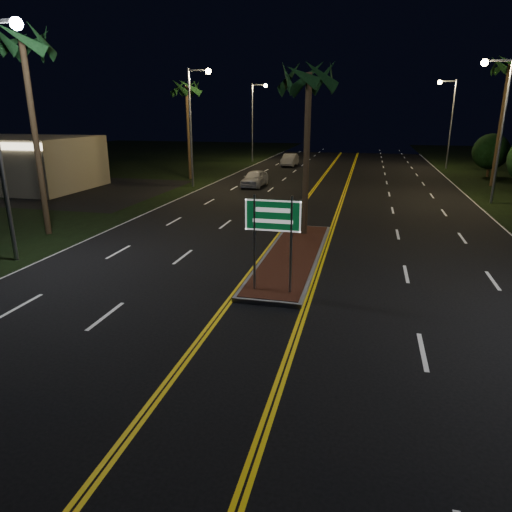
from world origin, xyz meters
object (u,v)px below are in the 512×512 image
(palm_median, at_px, (309,78))
(palm_left_near, at_px, (22,45))
(palm_right_far, at_px, (510,66))
(shrub_far, at_px, (491,152))
(streetlight_left_near, at_px, (2,117))
(streetlight_right_far, at_px, (449,114))
(car_far, at_px, (290,159))
(car_near, at_px, (255,177))
(palm_left_far, at_px, (187,89))
(streetlight_right_mid, at_px, (498,115))
(streetlight_left_mid, at_px, (195,114))
(streetlight_left_far, at_px, (255,114))
(median_island, at_px, (292,256))
(highway_sign, at_px, (273,225))

(palm_median, relative_size, palm_left_near, 0.85)
(palm_right_far, relative_size, shrub_far, 2.60)
(streetlight_left_near, distance_m, streetlight_right_far, 43.53)
(palm_left_near, bearing_deg, palm_median, 11.31)
(streetlight_right_far, height_order, palm_right_far, palm_right_far)
(shrub_far, xyz_separation_m, car_far, (-19.63, 4.74, -1.56))
(palm_median, bearing_deg, shrub_far, 61.58)
(palm_median, relative_size, car_near, 1.79)
(palm_left_far, xyz_separation_m, car_near, (6.71, -2.80, -6.97))
(streetlight_right_mid, bearing_deg, car_far, 131.25)
(streetlight_left_near, xyz_separation_m, streetlight_left_mid, (0.00, 20.00, 0.00))
(streetlight_left_far, bearing_deg, car_far, -34.23)
(streetlight_left_near, height_order, car_near, streetlight_left_near)
(median_island, bearing_deg, palm_median, 90.00)
(palm_right_far, distance_m, car_near, 21.21)
(streetlight_left_near, distance_m, streetlight_left_far, 40.00)
(streetlight_left_near, xyz_separation_m, streetlight_right_far, (21.23, 38.00, 0.00))
(streetlight_left_near, relative_size, shrub_far, 2.27)
(palm_left_near, bearing_deg, streetlight_right_far, 55.79)
(streetlight_right_mid, height_order, streetlight_right_far, same)
(highway_sign, height_order, shrub_far, shrub_far)
(streetlight_right_mid, height_order, palm_left_near, palm_left_near)
(palm_left_near, height_order, palm_left_far, palm_left_near)
(streetlight_right_far, relative_size, palm_right_far, 0.87)
(streetlight_right_far, bearing_deg, streetlight_left_far, 174.62)
(highway_sign, xyz_separation_m, palm_left_far, (-12.80, 25.20, 5.34))
(palm_left_far, relative_size, shrub_far, 2.22)
(median_island, relative_size, streetlight_left_near, 1.14)
(streetlight_left_far, bearing_deg, median_island, -74.00)
(palm_right_far, relative_size, car_far, 2.22)
(streetlight_left_mid, bearing_deg, palm_left_near, -96.73)
(highway_sign, distance_m, palm_median, 9.11)
(streetlight_left_far, height_order, streetlight_right_far, same)
(highway_sign, distance_m, car_far, 38.43)
(palm_right_far, xyz_separation_m, shrub_far, (1.00, 6.00, -6.81))
(streetlight_left_near, distance_m, shrub_far, 40.39)
(streetlight_left_far, height_order, shrub_far, streetlight_left_far)
(palm_left_far, bearing_deg, streetlight_right_mid, -14.37)
(streetlight_right_far, bearing_deg, streetlight_right_mid, -90.00)
(streetlight_left_far, distance_m, palm_left_far, 16.28)
(highway_sign, height_order, streetlight_left_mid, streetlight_left_mid)
(palm_right_far, bearing_deg, streetlight_left_near, -132.00)
(car_far, bearing_deg, streetlight_left_far, 147.08)
(streetlight_left_mid, xyz_separation_m, streetlight_right_mid, (21.23, -2.00, 0.00))
(streetlight_right_far, bearing_deg, streetlight_left_mid, -139.70)
(streetlight_left_near, distance_m, streetlight_right_mid, 27.83)
(highway_sign, height_order, streetlight_left_far, streetlight_left_far)
(palm_median, relative_size, palm_left_far, 0.94)
(highway_sign, xyz_separation_m, car_near, (-6.09, 22.40, -1.63))
(palm_median, bearing_deg, palm_left_far, 126.18)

